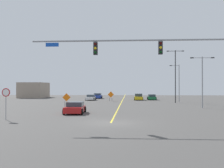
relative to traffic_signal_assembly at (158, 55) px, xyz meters
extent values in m
plane|color=#4C4947|center=(-3.89, 0.01, -5.57)|extent=(146.50, 146.50, 0.00)
cube|color=yellow|center=(-3.89, 40.71, -5.57)|extent=(0.16, 81.39, 0.01)
cylinder|color=gray|center=(-2.50, 0.01, 1.22)|extent=(16.00, 0.14, 0.14)
cube|color=black|center=(0.16, 0.01, 0.57)|extent=(0.34, 0.32, 1.05)
sphere|color=#3A0503|center=(0.16, -0.16, 0.92)|extent=(0.22, 0.22, 0.22)
sphere|color=yellow|center=(0.16, -0.16, 0.57)|extent=(0.22, 0.22, 0.22)
sphere|color=black|center=(0.16, -0.16, 0.22)|extent=(0.22, 0.22, 0.22)
cube|color=black|center=(-5.17, 0.01, 0.57)|extent=(0.34, 0.32, 1.05)
sphere|color=#3A0503|center=(-5.17, -0.16, 0.92)|extent=(0.22, 0.22, 0.22)
sphere|color=yellow|center=(-5.17, -0.16, 0.57)|extent=(0.22, 0.22, 0.22)
sphere|color=black|center=(-5.17, -0.16, 0.22)|extent=(0.22, 0.22, 0.22)
cube|color=#1447B7|center=(-8.83, 0.01, 0.93)|extent=(1.10, 0.03, 0.32)
cylinder|color=gray|center=(-13.56, 1.60, -4.53)|extent=(0.07, 0.07, 2.08)
cylinder|color=#B20F14|center=(-13.56, 1.60, -3.11)|extent=(0.76, 0.03, 0.76)
cylinder|color=white|center=(-13.56, 1.58, -3.11)|extent=(0.61, 0.01, 0.61)
cylinder|color=black|center=(6.17, 28.19, -0.69)|extent=(0.16, 0.16, 9.77)
cylinder|color=black|center=(5.49, 28.19, 4.05)|extent=(1.37, 0.08, 0.08)
cube|color=#262628|center=(4.80, 28.19, 4.05)|extent=(0.44, 0.24, 0.14)
cylinder|color=black|center=(6.86, 28.19, 4.05)|extent=(1.37, 0.08, 0.08)
cube|color=#262628|center=(7.54, 28.19, 4.05)|extent=(0.44, 0.24, 0.14)
cylinder|color=gray|center=(7.79, 15.96, -1.98)|extent=(0.16, 0.16, 7.18)
cylinder|color=gray|center=(7.08, 15.96, 1.46)|extent=(1.42, 0.08, 0.08)
cube|color=#262628|center=(6.37, 15.96, 1.46)|extent=(0.44, 0.24, 0.14)
cylinder|color=gray|center=(8.50, 15.96, 1.46)|extent=(1.42, 0.08, 0.08)
cube|color=#262628|center=(9.22, 15.96, 1.46)|extent=(0.44, 0.24, 0.14)
cylinder|color=gray|center=(7.50, 31.69, -1.90)|extent=(0.16, 0.16, 7.36)
cylinder|color=gray|center=(6.68, 31.69, 1.63)|extent=(1.64, 0.08, 0.08)
cube|color=#262628|center=(5.86, 31.69, 1.63)|extent=(0.44, 0.24, 0.14)
cube|color=orange|center=(-11.69, 17.10, -4.17)|extent=(1.21, 0.21, 1.22)
cylinder|color=black|center=(-11.92, 17.06, -5.18)|extent=(0.05, 0.05, 0.78)
cylinder|color=black|center=(-11.45, 17.13, -5.18)|extent=(0.05, 0.05, 0.78)
cube|color=orange|center=(-6.20, 33.07, -4.19)|extent=(1.29, 0.21, 1.30)
cylinder|color=black|center=(-6.45, 33.04, -5.22)|extent=(0.05, 0.05, 0.71)
cylinder|color=black|center=(-5.95, 33.10, -5.22)|extent=(0.05, 0.05, 0.71)
cube|color=#196B38|center=(2.74, 39.44, -5.12)|extent=(1.88, 4.29, 0.58)
cube|color=#333D47|center=(2.73, 39.23, -4.57)|extent=(1.65, 2.55, 0.52)
cylinder|color=black|center=(3.66, 40.91, -5.25)|extent=(0.24, 0.65, 0.64)
cylinder|color=black|center=(1.89, 40.95, -5.25)|extent=(0.24, 0.65, 0.64)
cylinder|color=black|center=(3.58, 37.94, -5.25)|extent=(0.24, 0.65, 0.64)
cylinder|color=black|center=(1.82, 37.98, -5.25)|extent=(0.24, 0.65, 0.64)
cube|color=#1E389E|center=(-10.42, 45.41, -5.07)|extent=(2.01, 4.16, 0.69)
cube|color=#333D47|center=(-10.42, 45.61, -4.48)|extent=(1.78, 2.43, 0.48)
cylinder|color=black|center=(-11.35, 43.95, -5.25)|extent=(0.23, 0.64, 0.64)
cylinder|color=black|center=(-9.42, 43.98, -5.25)|extent=(0.23, 0.64, 0.64)
cylinder|color=black|center=(-11.41, 46.83, -5.25)|extent=(0.23, 0.64, 0.64)
cylinder|color=black|center=(-9.48, 46.87, -5.25)|extent=(0.23, 0.64, 0.64)
cube|color=white|center=(-10.97, 36.94, -5.12)|extent=(1.81, 4.31, 0.58)
cube|color=#333D47|center=(-10.97, 37.15, -4.59)|extent=(1.62, 2.07, 0.50)
cylinder|color=black|center=(-11.84, 35.42, -5.25)|extent=(0.23, 0.64, 0.64)
cylinder|color=black|center=(-10.07, 35.44, -5.25)|extent=(0.23, 0.64, 0.64)
cylinder|color=black|center=(-11.87, 38.43, -5.25)|extent=(0.23, 0.64, 0.64)
cylinder|color=black|center=(-10.10, 38.45, -5.25)|extent=(0.23, 0.64, 0.64)
cube|color=red|center=(-8.45, 7.57, -5.10)|extent=(2.13, 4.29, 0.63)
cube|color=#333D47|center=(-8.46, 7.78, -4.54)|extent=(1.83, 2.19, 0.49)
cylinder|color=black|center=(-9.33, 6.05, -5.25)|extent=(0.25, 0.65, 0.64)
cylinder|color=black|center=(-7.42, 6.15, -5.25)|extent=(0.25, 0.65, 0.64)
cylinder|color=black|center=(-9.48, 8.99, -5.25)|extent=(0.25, 0.65, 0.64)
cylinder|color=black|center=(-7.57, 9.09, -5.25)|extent=(0.25, 0.65, 0.64)
cube|color=gold|center=(-0.31, 38.33, -5.08)|extent=(1.85, 4.43, 0.66)
cube|color=#333D47|center=(-0.31, 38.11, -4.44)|extent=(1.64, 2.28, 0.63)
cylinder|color=black|center=(0.61, 39.86, -5.25)|extent=(0.23, 0.64, 0.64)
cylinder|color=black|center=(-1.17, 39.89, -5.25)|extent=(0.23, 0.64, 0.64)
cylinder|color=black|center=(0.56, 36.78, -5.25)|extent=(0.23, 0.64, 0.64)
cylinder|color=black|center=(-1.22, 36.81, -5.25)|extent=(0.23, 0.64, 0.64)
cube|color=gray|center=(-28.60, 49.79, -3.50)|extent=(6.34, 8.57, 4.15)
camera|label=1|loc=(-2.37, -21.86, -2.60)|focal=42.70mm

